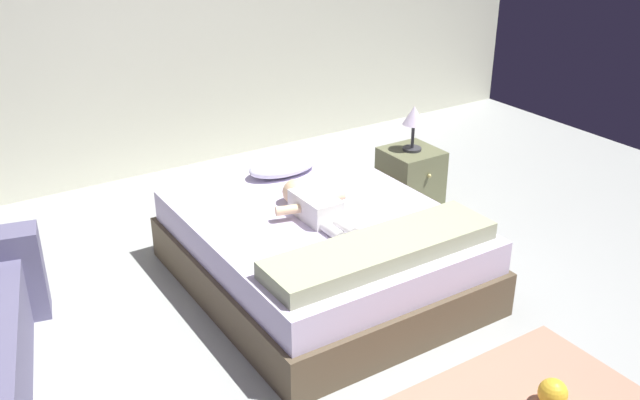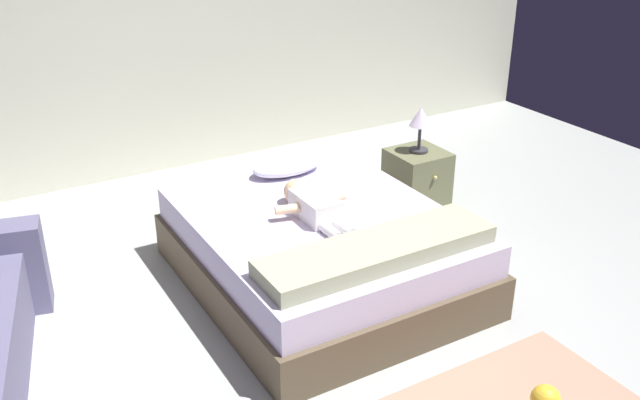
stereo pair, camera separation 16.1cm
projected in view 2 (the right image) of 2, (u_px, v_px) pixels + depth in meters
name	position (u px, v px, depth m)	size (l,w,h in m)	color
ground_plane	(342.00, 351.00, 3.82)	(8.00, 8.00, 0.00)	#A4A8A4
wall_behind_bed	(145.00, 21.00, 5.63)	(8.00, 0.12, 2.53)	silver
bed	(320.00, 250.00, 4.36)	(1.49, 1.82, 0.47)	brown
pillow	(287.00, 165.00, 4.81)	(0.50, 0.26, 0.12)	white
baby	(312.00, 204.00, 4.23)	(0.47, 0.65, 0.16)	white
toothbrush	(323.00, 197.00, 4.47)	(0.08, 0.13, 0.02)	#368DE7
nightstand	(417.00, 181.00, 5.31)	(0.39, 0.42, 0.47)	#696B49
lamp	(420.00, 120.00, 5.11)	(0.16, 0.16, 0.34)	#333338
toy_ball	(545.00, 399.00, 3.36)	(0.14, 0.14, 0.14)	yellow
blanket	(378.00, 251.00, 3.76)	(1.35, 0.36, 0.10)	#A7AD87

